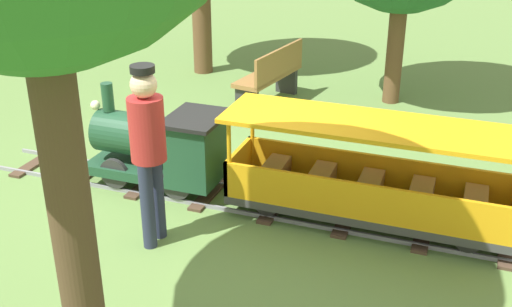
{
  "coord_description": "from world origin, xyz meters",
  "views": [
    {
      "loc": [
        -5.12,
        -2.06,
        3.03
      ],
      "look_at": [
        0.0,
        -0.19,
        0.55
      ],
      "focal_mm": 44.04,
      "sensor_mm": 36.0,
      "label": 1
    }
  ],
  "objects_px": {
    "conductor_person": "(148,143)",
    "park_bench": "(271,76)",
    "locomotive": "(162,145)",
    "passenger_car": "(370,184)"
  },
  "relations": [
    {
      "from": "conductor_person",
      "to": "park_bench",
      "type": "bearing_deg",
      "value": 2.81
    },
    {
      "from": "locomotive",
      "to": "passenger_car",
      "type": "xyz_separation_m",
      "value": [
        0.0,
        -2.11,
        -0.06
      ]
    },
    {
      "from": "park_bench",
      "to": "conductor_person",
      "type": "bearing_deg",
      "value": -177.19
    },
    {
      "from": "passenger_car",
      "to": "park_bench",
      "type": "height_order",
      "value": "passenger_car"
    },
    {
      "from": "passenger_car",
      "to": "conductor_person",
      "type": "relative_size",
      "value": 1.67
    },
    {
      "from": "locomotive",
      "to": "park_bench",
      "type": "relative_size",
      "value": 1.07
    },
    {
      "from": "locomotive",
      "to": "conductor_person",
      "type": "bearing_deg",
      "value": -156.88
    },
    {
      "from": "locomotive",
      "to": "passenger_car",
      "type": "distance_m",
      "value": 2.11
    },
    {
      "from": "locomotive",
      "to": "conductor_person",
      "type": "distance_m",
      "value": 1.13
    },
    {
      "from": "passenger_car",
      "to": "conductor_person",
      "type": "xyz_separation_m",
      "value": [
        -0.94,
        1.71,
        0.53
      ]
    }
  ]
}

